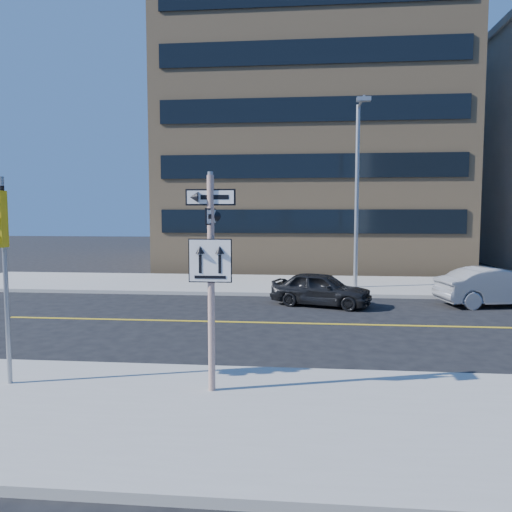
# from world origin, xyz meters

# --- Properties ---
(ground) EXTENTS (120.00, 120.00, 0.00)m
(ground) POSITION_xyz_m (0.00, 0.00, 0.00)
(ground) COLOR black
(ground) RESTS_ON ground
(sign_pole) EXTENTS (0.92, 0.92, 4.06)m
(sign_pole) POSITION_xyz_m (0.00, -2.51, 2.44)
(sign_pole) COLOR silver
(sign_pole) RESTS_ON near_sidewalk
(parked_car_a) EXTENTS (2.61, 4.01, 1.27)m
(parked_car_a) POSITION_xyz_m (2.35, 7.09, 0.63)
(parked_car_a) COLOR black
(parked_car_a) RESTS_ON ground
(parked_car_b) EXTENTS (2.32, 4.57, 1.44)m
(parked_car_b) POSITION_xyz_m (8.88, 7.69, 0.72)
(parked_car_b) COLOR gray
(parked_car_b) RESTS_ON ground
(streetlight_a) EXTENTS (0.55, 2.25, 8.00)m
(streetlight_a) POSITION_xyz_m (4.00, 10.76, 4.76)
(streetlight_a) COLOR gray
(streetlight_a) RESTS_ON far_sidewalk
(building_brick) EXTENTS (18.00, 18.00, 18.00)m
(building_brick) POSITION_xyz_m (2.00, 25.00, 9.00)
(building_brick) COLOR #A18259
(building_brick) RESTS_ON ground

